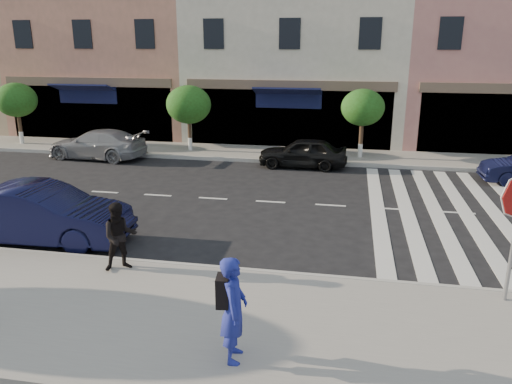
{
  "coord_description": "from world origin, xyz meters",
  "views": [
    {
      "loc": [
        2.48,
        -11.73,
        5.18
      ],
      "look_at": [
        0.16,
        0.5,
        1.4
      ],
      "focal_mm": 35.0,
      "sensor_mm": 36.0,
      "label": 1
    }
  ],
  "objects_px": {
    "walker": "(120,236)",
    "car_far_left": "(97,144)",
    "car_near_mid": "(41,214)",
    "photographer": "(234,309)",
    "car_far_mid": "(303,153)"
  },
  "relations": [
    {
      "from": "walker",
      "to": "car_far_left",
      "type": "xyz_separation_m",
      "value": [
        -6.32,
        10.92,
        -0.28
      ]
    },
    {
      "from": "car_far_left",
      "to": "car_far_mid",
      "type": "height_order",
      "value": "car_far_left"
    },
    {
      "from": "walker",
      "to": "photographer",
      "type": "bearing_deg",
      "value": -72.32
    },
    {
      "from": "car_far_mid",
      "to": "car_near_mid",
      "type": "bearing_deg",
      "value": -30.92
    },
    {
      "from": "photographer",
      "to": "car_far_mid",
      "type": "relative_size",
      "value": 0.48
    },
    {
      "from": "photographer",
      "to": "walker",
      "type": "bearing_deg",
      "value": 42.21
    },
    {
      "from": "car_near_mid",
      "to": "car_far_left",
      "type": "xyz_separation_m",
      "value": [
        -3.36,
        9.45,
        -0.12
      ]
    },
    {
      "from": "photographer",
      "to": "walker",
      "type": "relative_size",
      "value": 1.14
    },
    {
      "from": "car_far_left",
      "to": "car_far_mid",
      "type": "xyz_separation_m",
      "value": [
        9.4,
        0.08,
        -0.03
      ]
    },
    {
      "from": "photographer",
      "to": "car_near_mid",
      "type": "relative_size",
      "value": 0.38
    },
    {
      "from": "photographer",
      "to": "car_near_mid",
      "type": "bearing_deg",
      "value": 48.27
    },
    {
      "from": "car_far_mid",
      "to": "walker",
      "type": "bearing_deg",
      "value": -14.17
    },
    {
      "from": "car_far_left",
      "to": "car_near_mid",
      "type": "bearing_deg",
      "value": 24.77
    },
    {
      "from": "walker",
      "to": "car_far_mid",
      "type": "relative_size",
      "value": 0.43
    },
    {
      "from": "car_far_left",
      "to": "car_far_mid",
      "type": "relative_size",
      "value": 1.22
    }
  ]
}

